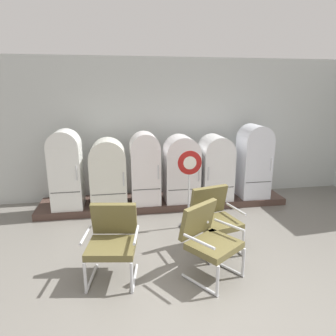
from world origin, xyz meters
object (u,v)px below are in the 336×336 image
object	(u,v)px
refrigerator_0	(66,167)
refrigerator_2	(145,166)
refrigerator_1	(108,171)
armchair_left	(113,238)
sign_stand	(189,192)
refrigerator_4	(215,165)
armchair_center	(208,237)
refrigerator_3	(181,167)
armchair_right	(214,216)
refrigerator_5	(254,159)

from	to	relation	value
refrigerator_0	refrigerator_2	world-z (taller)	refrigerator_0
refrigerator_0	refrigerator_1	xyz separation A→B (m)	(0.81, 0.03, -0.13)
armchair_left	sign_stand	distance (m)	1.84
refrigerator_4	armchair_left	distance (m)	3.21
armchair_center	sign_stand	size ratio (longest dim) A/B	0.69
refrigerator_3	armchair_right	world-z (taller)	refrigerator_3
refrigerator_5	sign_stand	bearing A→B (deg)	-148.47
armchair_left	refrigerator_0	bearing A→B (deg)	111.85
refrigerator_4	armchair_right	xyz separation A→B (m)	(-0.62, -1.88, -0.31)
refrigerator_1	sign_stand	xyz separation A→B (m)	(1.44, -1.06, -0.17)
armchair_left	armchair_right	xyz separation A→B (m)	(1.55, 0.46, 0.00)
refrigerator_1	refrigerator_3	distance (m)	1.52
refrigerator_5	armchair_left	bearing A→B (deg)	-142.77
refrigerator_0	refrigerator_3	xyz separation A→B (m)	(2.33, 0.02, -0.11)
armchair_center	refrigerator_0	bearing A→B (deg)	131.38
armchair_center	refrigerator_4	bearing A→B (deg)	70.13
refrigerator_2	armchair_right	distance (m)	2.08
armchair_right	refrigerator_3	bearing A→B (deg)	94.36
refrigerator_1	refrigerator_3	world-z (taller)	refrigerator_3
refrigerator_1	refrigerator_5	world-z (taller)	refrigerator_5
refrigerator_1	armchair_left	xyz separation A→B (m)	(0.11, -2.33, -0.29)
refrigerator_5	armchair_center	world-z (taller)	refrigerator_5
refrigerator_2	refrigerator_3	xyz separation A→B (m)	(0.77, 0.02, -0.06)
refrigerator_4	armchair_right	bearing A→B (deg)	-108.31
refrigerator_3	refrigerator_5	bearing A→B (deg)	-0.58
refrigerator_1	sign_stand	distance (m)	1.80
refrigerator_5	refrigerator_0	bearing A→B (deg)	-179.93
armchair_left	refrigerator_5	bearing A→B (deg)	37.23
refrigerator_3	armchair_center	bearing A→B (deg)	-93.43
refrigerator_4	sign_stand	bearing A→B (deg)	-127.82
refrigerator_1	sign_stand	bearing A→B (deg)	-36.44
refrigerator_1	refrigerator_2	size ratio (longest dim) A/B	0.92
refrigerator_1	refrigerator_4	world-z (taller)	refrigerator_4
armchair_right	armchair_center	size ratio (longest dim) A/B	1.00
refrigerator_4	armchair_center	distance (m)	2.70
refrigerator_2	armchair_left	xyz separation A→B (m)	(-0.64, -2.29, -0.37)
refrigerator_5	armchair_right	distance (m)	2.39
refrigerator_2	armchair_center	xyz separation A→B (m)	(0.62, -2.48, -0.37)
refrigerator_2	refrigerator_3	world-z (taller)	refrigerator_2
refrigerator_0	refrigerator_3	world-z (taller)	refrigerator_0
armchair_right	armchair_left	bearing A→B (deg)	-163.34
refrigerator_1	refrigerator_2	distance (m)	0.76
refrigerator_0	refrigerator_4	distance (m)	3.10
refrigerator_2	refrigerator_5	world-z (taller)	refrigerator_5
armchair_center	refrigerator_2	bearing A→B (deg)	104.00
refrigerator_5	armchair_left	distance (m)	3.82
refrigerator_0	refrigerator_5	world-z (taller)	refrigerator_5
armchair_center	sign_stand	xyz separation A→B (m)	(0.07, 1.44, 0.12)
refrigerator_4	armchair_right	size ratio (longest dim) A/B	1.39
refrigerator_5	armchair_right	world-z (taller)	refrigerator_5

